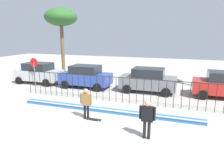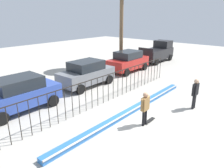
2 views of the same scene
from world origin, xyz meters
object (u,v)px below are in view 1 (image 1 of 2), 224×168
(skateboarder, at_px, (86,101))
(skateboard, at_px, (94,119))
(camera_operator, at_px, (147,116))
(palm_tree_short, at_px, (61,18))
(parked_car_gray, at_px, (148,80))
(stop_sign, at_px, (34,68))
(parked_car_blue, at_px, (86,76))
(parked_car_silver, at_px, (39,73))

(skateboarder, relative_size, skateboard, 2.12)
(camera_operator, xyz_separation_m, palm_tree_short, (-10.74, 10.78, 4.96))
(palm_tree_short, bearing_deg, camera_operator, -45.09)
(parked_car_gray, xyz_separation_m, palm_tree_short, (-9.52, 3.19, 5.04))
(stop_sign, bearing_deg, palm_tree_short, 90.48)
(skateboarder, bearing_deg, palm_tree_short, 105.15)
(parked_car_blue, bearing_deg, skateboard, -56.42)
(skateboard, xyz_separation_m, camera_operator, (2.98, -1.09, 1.00))
(parked_car_silver, height_order, stop_sign, stop_sign)
(parked_car_blue, xyz_separation_m, palm_tree_short, (-4.25, 3.46, 5.04))
(skateboard, xyz_separation_m, parked_car_blue, (-3.51, 6.23, 0.91))
(parked_car_blue, relative_size, stop_sign, 1.72)
(skateboarder, relative_size, parked_car_blue, 0.39)
(skateboarder, distance_m, camera_operator, 3.62)
(skateboard, height_order, camera_operator, camera_operator)
(stop_sign, bearing_deg, skateboard, -32.99)
(skateboarder, xyz_separation_m, camera_operator, (3.45, -1.12, 0.04))
(skateboarder, relative_size, parked_car_silver, 0.39)
(skateboarder, xyz_separation_m, parked_car_blue, (-3.04, 6.20, -0.05))
(skateboarder, distance_m, parked_car_blue, 6.91)
(skateboard, xyz_separation_m, parked_car_silver, (-8.34, 6.30, 0.91))
(skateboarder, height_order, parked_car_blue, parked_car_blue)
(camera_operator, height_order, parked_car_blue, parked_car_blue)
(parked_car_gray, relative_size, palm_tree_short, 0.61)
(skateboard, relative_size, parked_car_blue, 0.19)
(parked_car_blue, relative_size, parked_car_gray, 1.00)
(parked_car_silver, relative_size, stop_sign, 1.72)
(skateboarder, relative_size, palm_tree_short, 0.24)
(stop_sign, distance_m, palm_tree_short, 6.42)
(parked_car_silver, bearing_deg, parked_car_blue, -3.95)
(skateboarder, bearing_deg, camera_operator, -39.85)
(skateboard, distance_m, parked_car_blue, 7.21)
(camera_operator, bearing_deg, parked_car_blue, -3.28)
(parked_car_silver, xyz_separation_m, parked_car_blue, (4.84, -0.07, 0.00))
(parked_car_silver, height_order, parked_car_gray, same)
(skateboard, distance_m, camera_operator, 3.33)
(skateboarder, bearing_deg, skateboard, -25.63)
(parked_car_gray, bearing_deg, skateboarder, -107.85)
(parked_car_blue, bearing_deg, camera_operator, -44.21)
(skateboard, relative_size, parked_car_silver, 0.19)
(parked_car_silver, bearing_deg, parked_car_gray, -1.96)
(skateboard, relative_size, palm_tree_short, 0.11)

